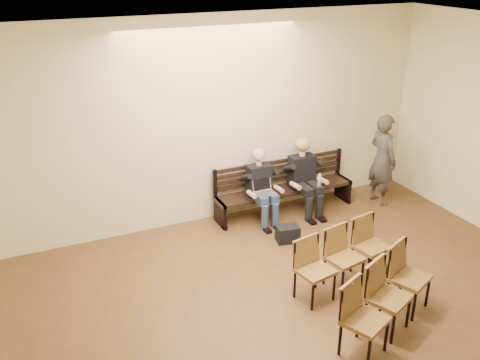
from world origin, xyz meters
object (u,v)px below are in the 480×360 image
object	(u,v)px
water_bottle	(319,187)
laptop	(265,194)
seated_woman	(304,178)
bag	(288,234)
chair_row_back	(389,298)
seated_man	(261,187)
passerby	(383,153)
bench	(284,200)
chair_row_front	(344,259)

from	to	relation	value
water_bottle	laptop	bearing A→B (deg)	173.53
seated_woman	laptop	world-z (taller)	seated_woman
bag	chair_row_back	size ratio (longest dim) A/B	0.22
water_bottle	bag	size ratio (longest dim) A/B	0.65
water_bottle	bag	xyz separation A→B (m)	(-0.92, -0.55, -0.43)
seated_man	passerby	distance (m)	2.39
bench	seated_man	size ratio (longest dim) A/B	2.08
seated_man	bag	distance (m)	0.99
bench	chair_row_front	bearing A→B (deg)	-99.00
laptop	seated_woman	bearing A→B (deg)	22.04
bag	seated_woman	bearing A→B (deg)	47.16
water_bottle	passerby	bearing A→B (deg)	1.64
bag	chair_row_front	bearing A→B (deg)	-86.09
bench	laptop	bearing A→B (deg)	-150.77
seated_woman	chair_row_front	size ratio (longest dim) A/B	0.84
seated_woman	passerby	world-z (taller)	passerby
water_bottle	passerby	size ratio (longest dim) A/B	0.12
chair_row_front	chair_row_back	bearing A→B (deg)	-104.42
seated_man	seated_woman	world-z (taller)	seated_woman
seated_man	chair_row_back	distance (m)	3.30
seated_man	chair_row_back	xyz separation A→B (m)	(0.10, -3.29, -0.17)
seated_woman	water_bottle	distance (m)	0.33
seated_woman	chair_row_back	size ratio (longest dim) A/B	0.79
seated_man	laptop	distance (m)	0.19
bench	laptop	world-z (taller)	laptop
seated_man	seated_woman	xyz separation A→B (m)	(0.85, 0.00, 0.02)
seated_woman	chair_row_back	world-z (taller)	seated_woman
chair_row_front	bench	bearing A→B (deg)	70.03
laptop	chair_row_front	world-z (taller)	chair_row_front
water_bottle	chair_row_front	distance (m)	2.14
seated_woman	bag	size ratio (longest dim) A/B	3.57
seated_woman	water_bottle	xyz separation A→B (m)	(0.13, -0.30, -0.08)
bench	water_bottle	distance (m)	0.70
bench	chair_row_front	distance (m)	2.43
passerby	bag	bearing A→B (deg)	100.85
water_bottle	chair_row_back	xyz separation A→B (m)	(-0.88, -2.99, -0.11)
water_bottle	bag	bearing A→B (deg)	-148.86
seated_woman	bag	xyz separation A→B (m)	(-0.79, -0.85, -0.51)
chair_row_front	bag	bearing A→B (deg)	82.94
laptop	passerby	size ratio (longest dim) A/B	0.18
seated_man	water_bottle	distance (m)	1.03
seated_man	bag	bearing A→B (deg)	-85.84
seated_woman	laptop	distance (m)	0.89
seated_man	bag	size ratio (longest dim) A/B	3.43
seated_man	bag	xyz separation A→B (m)	(0.06, -0.85, -0.49)
seated_man	chair_row_back	world-z (taller)	seated_man
seated_woman	chair_row_front	distance (m)	2.39
bag	chair_row_front	distance (m)	1.45
bench	seated_man	distance (m)	0.68
seated_woman	water_bottle	world-z (taller)	seated_woman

